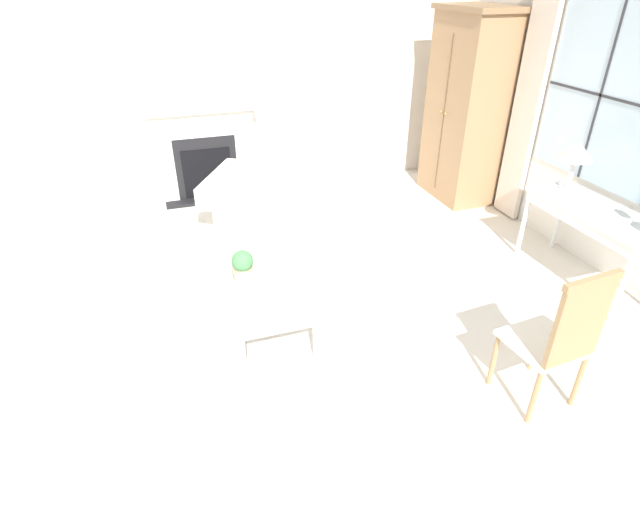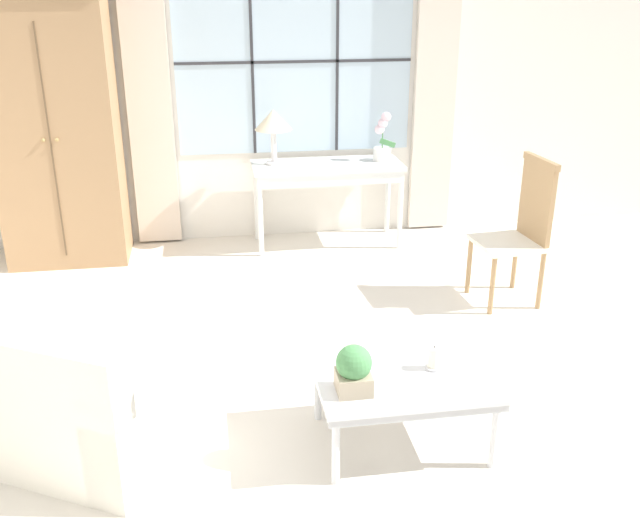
# 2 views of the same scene
# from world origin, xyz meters

# --- Properties ---
(ground_plane) EXTENTS (14.00, 14.00, 0.00)m
(ground_plane) POSITION_xyz_m (0.00, 0.00, 0.00)
(ground_plane) COLOR silver
(wall_back_windowed) EXTENTS (7.20, 0.14, 2.80)m
(wall_back_windowed) POSITION_xyz_m (0.00, 3.02, 1.39)
(wall_back_windowed) COLOR silver
(wall_back_windowed) RESTS_ON ground_plane
(wall_left) EXTENTS (0.06, 7.20, 2.80)m
(wall_left) POSITION_xyz_m (-3.03, 0.60, 1.40)
(wall_left) COLOR silver
(wall_left) RESTS_ON ground_plane
(fireplace) EXTENTS (0.34, 1.32, 1.98)m
(fireplace) POSITION_xyz_m (-2.91, -0.37, 0.66)
(fireplace) COLOR black
(fireplace) RESTS_ON ground_plane
(armoire) EXTENTS (1.03, 0.62, 2.22)m
(armoire) POSITION_xyz_m (-1.98, 2.67, 1.12)
(armoire) COLOR #93704C
(armoire) RESTS_ON ground_plane
(console_table) EXTENTS (1.30, 0.52, 0.73)m
(console_table) POSITION_xyz_m (0.23, 2.68, 0.65)
(console_table) COLOR silver
(console_table) RESTS_ON ground_plane
(table_lamp) EXTENTS (0.32, 0.32, 0.47)m
(table_lamp) POSITION_xyz_m (-0.22, 2.73, 1.10)
(table_lamp) COLOR silver
(table_lamp) RESTS_ON console_table
(armchair_upholstered) EXTENTS (1.21, 1.16, 0.77)m
(armchair_upholstered) POSITION_xyz_m (-1.46, -0.10, 0.27)
(armchair_upholstered) COLOR silver
(armchair_upholstered) RESTS_ON ground_plane
(side_chair_wooden) EXTENTS (0.48, 0.48, 1.07)m
(side_chair_wooden) POSITION_xyz_m (1.42, 1.28, 0.59)
(side_chair_wooden) COLOR white
(side_chair_wooden) RESTS_ON ground_plane
(coffee_table) EXTENTS (0.88, 0.64, 0.40)m
(coffee_table) POSITION_xyz_m (0.11, -0.30, 0.36)
(coffee_table) COLOR silver
(coffee_table) RESTS_ON ground_plane
(potted_plant_small) EXTENTS (0.17, 0.17, 0.24)m
(potted_plant_small) POSITION_xyz_m (-0.16, -0.42, 0.52)
(potted_plant_small) COLOR tan
(potted_plant_small) RESTS_ON coffee_table
(pillar_candle) EXTENTS (0.09, 0.09, 0.13)m
(pillar_candle) POSITION_xyz_m (0.28, -0.28, 0.46)
(pillar_candle) COLOR silver
(pillar_candle) RESTS_ON coffee_table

